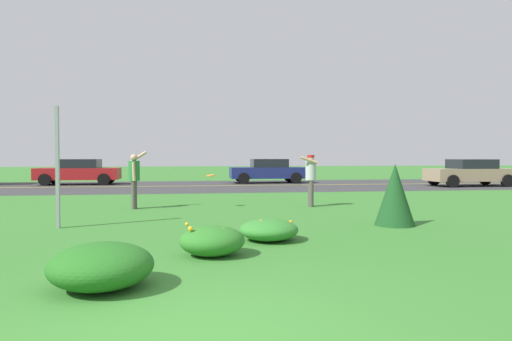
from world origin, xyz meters
TOP-DOWN VIEW (x-y plane):
  - ground_plane at (0.00, 10.36)m, footprint 120.00×120.00m
  - highway_strip at (0.00, 20.71)m, footprint 120.00×9.98m
  - highway_center_stripe at (0.00, 20.71)m, footprint 120.00×0.16m
  - daylily_clump_mid_center at (1.50, 4.60)m, footprint 1.12×1.10m
  - daylily_clump_front_center at (0.37, 3.45)m, footprint 1.06×1.00m
  - daylily_clump_near_camera at (-1.04, 1.84)m, footprint 1.25×1.25m
  - sign_post_near_path at (-2.90, 6.74)m, footprint 0.07×0.10m
  - evergreen_shrub_side at (4.71, 6.03)m, footprint 0.92×0.92m
  - person_thrower_green_shirt at (-1.67, 10.31)m, footprint 0.54×0.49m
  - person_catcher_red_cap_gray_shirt at (3.82, 10.12)m, footprint 0.57×0.49m
  - frisbee_orange at (0.65, 10.30)m, footprint 0.27×0.27m
  - car_tan_leftmost at (14.96, 18.46)m, footprint 4.50×2.00m
  - car_navy_center_left at (4.66, 22.96)m, footprint 4.50×2.00m
  - car_red_center_right at (-6.27, 22.96)m, footprint 4.50×2.00m

SIDE VIEW (x-z plane):
  - ground_plane at x=0.00m, z-range 0.00..0.00m
  - highway_strip at x=0.00m, z-range 0.00..0.01m
  - highway_center_stripe at x=0.00m, z-range 0.01..0.01m
  - daylily_clump_mid_center at x=1.50m, z-range 0.00..0.41m
  - daylily_clump_front_center at x=0.37m, z-range -0.02..0.51m
  - daylily_clump_near_camera at x=-1.04m, z-range 0.00..0.55m
  - evergreen_shrub_side at x=4.71m, z-range 0.00..1.43m
  - car_tan_leftmost at x=14.96m, z-range 0.01..1.46m
  - car_navy_center_left at x=4.66m, z-range 0.01..1.46m
  - car_red_center_right at x=-6.27m, z-range 0.01..1.46m
  - frisbee_orange at x=0.65m, z-range 0.96..1.05m
  - person_catcher_red_cap_gray_shirt at x=3.82m, z-range 0.18..1.83m
  - person_thrower_green_shirt at x=-1.67m, z-range 0.12..1.90m
  - sign_post_near_path at x=-2.90m, z-range 0.00..2.72m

